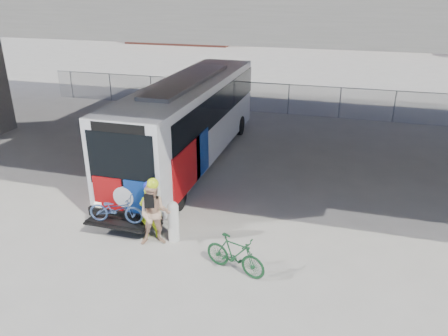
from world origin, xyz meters
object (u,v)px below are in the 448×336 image
at_px(cyclist_tan, 155,214).
at_px(bike_parked, 235,254).
at_px(bollard, 173,220).
at_px(cyclist_hivis, 150,211).
at_px(bus, 190,115).

distance_m(cyclist_tan, bike_parked, 2.79).
relative_size(bollard, cyclist_hivis, 0.70).
xyz_separation_m(bus, bike_parked, (3.99, -7.36, -1.56)).
bearing_deg(cyclist_tan, bike_parked, -37.91).
height_order(cyclist_tan, bike_parked, cyclist_tan).
bearing_deg(bollard, bike_parked, -25.01).
xyz_separation_m(bus, bollard, (1.78, -6.33, -1.41)).
xyz_separation_m(bollard, bike_parked, (2.21, -1.03, -0.15)).
bearing_deg(bus, bike_parked, -61.53).
distance_m(bus, cyclist_tan, 6.87).
bearing_deg(bike_parked, cyclist_hivis, 87.67).
distance_m(cyclist_hivis, cyclist_tan, 0.46).
distance_m(cyclist_hivis, bike_parked, 3.16).
bearing_deg(cyclist_hivis, bike_parked, 146.74).
height_order(bus, cyclist_hivis, bus).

